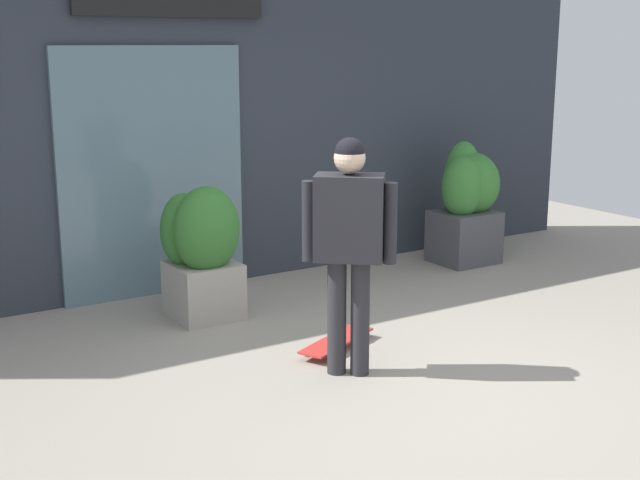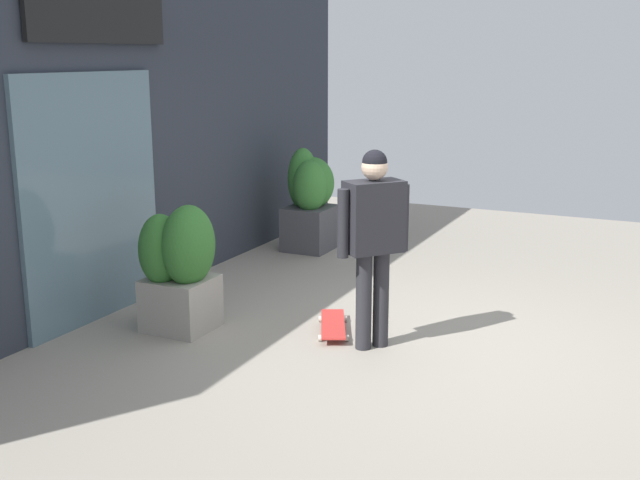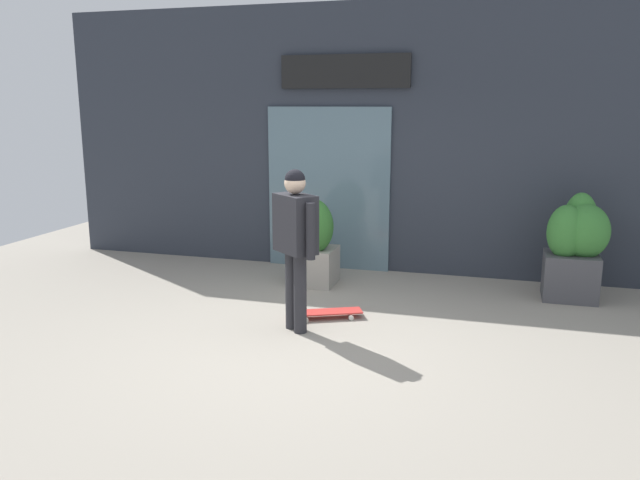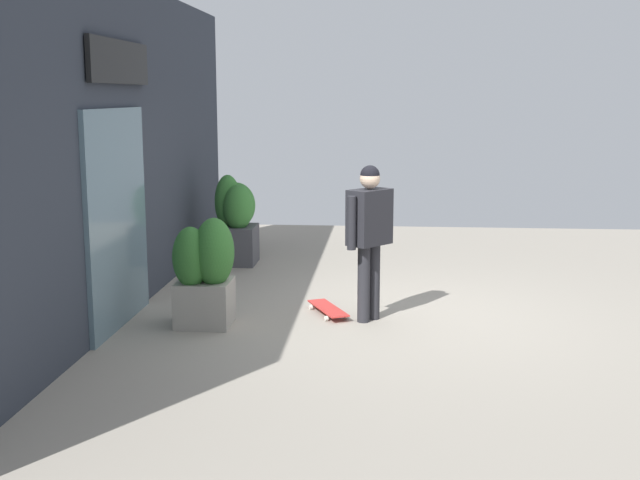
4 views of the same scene
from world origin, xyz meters
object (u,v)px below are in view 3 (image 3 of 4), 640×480
object	(u,v)px
skateboard	(327,312)
planter_box_left	(312,240)
planter_box_right	(576,244)
skateboarder	(295,234)

from	to	relation	value
skateboard	planter_box_left	world-z (taller)	planter_box_left
skateboard	planter_box_right	bearing A→B (deg)	4.92
planter_box_left	planter_box_right	size ratio (longest dim) A/B	0.90
skateboarder	planter_box_left	bearing A→B (deg)	51.28
skateboard	planter_box_right	size ratio (longest dim) A/B	0.62
skateboarder	planter_box_right	size ratio (longest dim) A/B	1.31
skateboard	planter_box_left	xyz separation A→B (m)	(-0.54, 1.22, 0.51)
planter_box_left	planter_box_right	xyz separation A→B (m)	(3.12, 0.28, 0.09)
skateboard	planter_box_left	bearing A→B (deg)	88.74
skateboarder	planter_box_right	xyz separation A→B (m)	(2.79, 1.94, -0.34)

